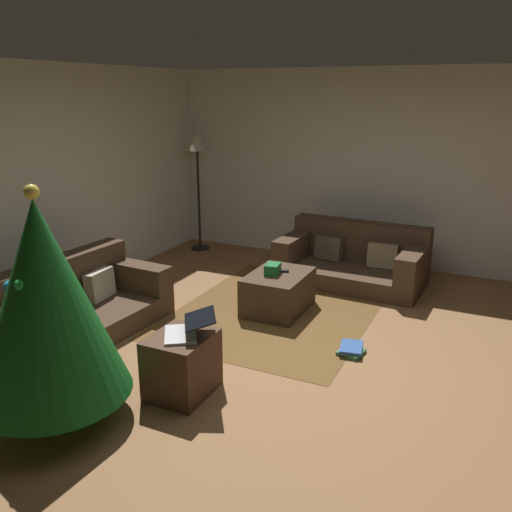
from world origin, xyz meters
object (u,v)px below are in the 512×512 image
(couch_left, at_px, (78,305))
(ottoman, at_px, (278,292))
(corner_lamp, at_px, (197,151))
(laptop, at_px, (188,329))
(christmas_tree, at_px, (45,301))
(side_table, at_px, (182,364))
(book_stack, at_px, (351,350))
(couch_right, at_px, (354,260))
(tv_remote, at_px, (281,271))
(gift_box, at_px, (273,269))

(couch_left, relative_size, ottoman, 2.15)
(ottoman, height_order, corner_lamp, corner_lamp)
(couch_left, bearing_deg, laptop, 75.92)
(couch_left, height_order, ottoman, couch_left)
(christmas_tree, bearing_deg, side_table, -41.76)
(book_stack, bearing_deg, couch_right, 15.33)
(laptop, xyz_separation_m, corner_lamp, (3.53, 2.04, 0.92))
(ottoman, bearing_deg, corner_lamp, 49.88)
(couch_left, bearing_deg, couch_right, 145.09)
(ottoman, distance_m, corner_lamp, 2.92)
(couch_left, height_order, christmas_tree, christmas_tree)
(couch_left, height_order, book_stack, couch_left)
(tv_remote, relative_size, book_stack, 0.51)
(couch_left, relative_size, gift_box, 8.83)
(ottoman, height_order, side_table, side_table)
(laptop, bearing_deg, side_table, 123.27)
(ottoman, height_order, gift_box, gift_box)
(ottoman, height_order, laptop, laptop)
(side_table, height_order, book_stack, side_table)
(ottoman, height_order, tv_remote, tv_remote)
(tv_remote, bearing_deg, christmas_tree, 138.66)
(christmas_tree, distance_m, corner_lamp, 4.51)
(couch_right, distance_m, book_stack, 2.01)
(ottoman, xyz_separation_m, gift_box, (-0.04, 0.05, 0.27))
(couch_right, bearing_deg, laptop, 84.46)
(couch_left, relative_size, side_table, 3.31)
(corner_lamp, bearing_deg, couch_right, -99.55)
(laptop, bearing_deg, christmas_tree, 137.38)
(couch_right, distance_m, christmas_tree, 4.05)
(tv_remote, bearing_deg, ottoman, 146.58)
(christmas_tree, bearing_deg, corner_lamp, 17.90)
(gift_box, distance_m, christmas_tree, 2.63)
(couch_left, bearing_deg, tv_remote, 134.55)
(book_stack, distance_m, corner_lamp, 4.08)
(couch_left, distance_m, ottoman, 2.07)
(couch_right, distance_m, tv_remote, 1.31)
(couch_left, distance_m, corner_lamp, 3.28)
(christmas_tree, bearing_deg, couch_left, 37.44)
(ottoman, distance_m, side_table, 1.87)
(couch_right, height_order, tv_remote, couch_right)
(tv_remote, bearing_deg, book_stack, -152.91)
(side_table, height_order, corner_lamp, corner_lamp)
(ottoman, xyz_separation_m, side_table, (-1.87, 0.02, 0.04))
(couch_left, distance_m, gift_box, 2.01)
(ottoman, relative_size, gift_box, 4.11)
(gift_box, relative_size, side_table, 0.37)
(couch_left, distance_m, laptop, 1.71)
(corner_lamp, bearing_deg, couch_left, -171.91)
(laptop, bearing_deg, couch_right, -8.22)
(side_table, bearing_deg, couch_right, -8.99)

